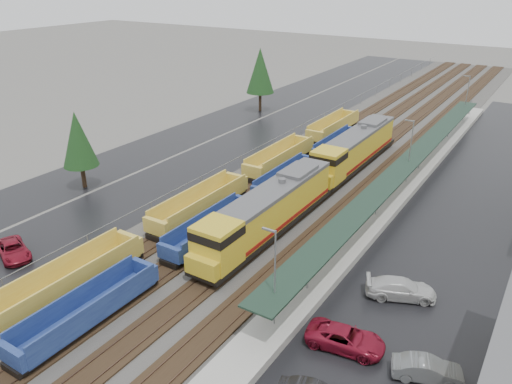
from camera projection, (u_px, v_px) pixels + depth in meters
ballast_strip at (360, 149)px, 70.34m from camera, size 20.00×160.00×0.08m
trackbed at (360, 148)px, 70.29m from camera, size 14.60×160.00×0.22m
west_parking_lot at (269, 132)px, 77.71m from camera, size 10.00×160.00×0.02m
west_road at (218, 122)px, 82.62m from camera, size 9.00×160.00×0.02m
east_commuter_lot at (493, 206)px, 53.33m from camera, size 16.00×100.00×0.02m
station_platform at (406, 181)px, 57.70m from camera, size 3.00×80.00×8.00m
chainlink_fence at (296, 130)px, 73.16m from camera, size 0.08×160.04×2.02m
tree_west_near at (78, 139)px, 55.69m from camera, size 3.96×3.96×9.00m
tree_west_far at (260, 71)px, 86.44m from camera, size 4.84×4.84×11.00m
locomotive_lead at (266, 213)px, 46.14m from camera, size 3.25×21.42×4.85m
locomotive_trail at (354, 150)px, 62.31m from camera, size 3.25×21.42×4.85m
well_string_yellow at (144, 238)px, 44.54m from camera, size 2.77×95.07×2.46m
well_string_blue at (158, 265)px, 40.70m from camera, size 2.48×84.38×2.20m
parked_car_west_c at (13, 250)px, 43.68m from camera, size 3.79×5.36×1.36m
parked_car_east_b at (345, 339)px, 33.12m from camera, size 3.14×5.55×1.46m
parked_car_east_c at (401, 289)px, 38.22m from camera, size 4.13×5.73×1.54m
parked_car_east_e at (427, 370)px, 30.58m from camera, size 2.93×4.54×1.41m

